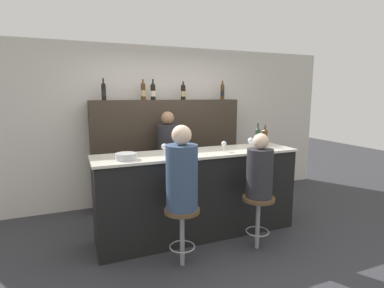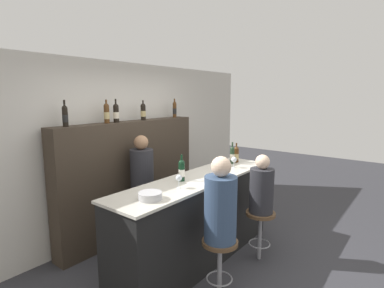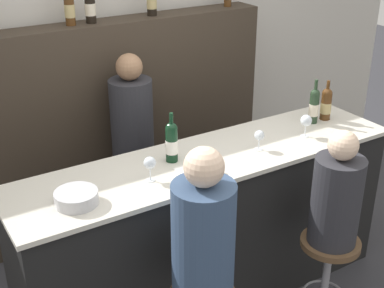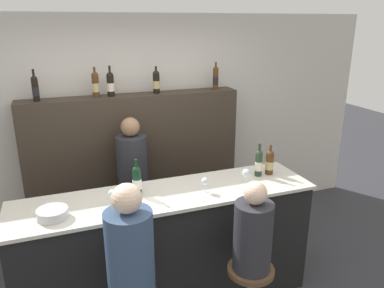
{
  "view_description": "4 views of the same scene",
  "coord_description": "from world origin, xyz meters",
  "views": [
    {
      "loc": [
        -1.48,
        -3.11,
        1.81
      ],
      "look_at": [
        -0.07,
        0.34,
        1.2
      ],
      "focal_mm": 28.0,
      "sensor_mm": 36.0,
      "label": 1
    },
    {
      "loc": [
        -2.89,
        -1.86,
        2.11
      ],
      "look_at": [
        -0.03,
        0.38,
        1.51
      ],
      "focal_mm": 28.0,
      "sensor_mm": 36.0,
      "label": 2
    },
    {
      "loc": [
        -1.69,
        -2.21,
        2.59
      ],
      "look_at": [
        -0.19,
        0.23,
        1.26
      ],
      "focal_mm": 50.0,
      "sensor_mm": 36.0,
      "label": 3
    },
    {
      "loc": [
        -0.82,
        -2.51,
        2.5
      ],
      "look_at": [
        0.24,
        0.34,
        1.51
      ],
      "focal_mm": 35.0,
      "sensor_mm": 36.0,
      "label": 4
    }
  ],
  "objects": [
    {
      "name": "guest_seated_left",
      "position": [
        -0.45,
        -0.31,
        1.02
      ],
      "size": [
        0.33,
        0.33,
        0.88
      ],
      "color": "#334766",
      "rests_on": "bar_stool_left"
    },
    {
      "name": "bar_stool_right",
      "position": [
        0.5,
        -0.31,
        0.5
      ],
      "size": [
        0.38,
        0.38,
        0.64
      ],
      "color": "gray",
      "rests_on": "ground_plane"
    },
    {
      "name": "wall_back",
      "position": [
        0.0,
        1.8,
        1.3
      ],
      "size": [
        6.4,
        0.05,
        2.6
      ],
      "color": "beige",
      "rests_on": "ground_plane"
    },
    {
      "name": "wine_bottle_counter_1",
      "position": [
        0.93,
        0.38,
        1.23
      ],
      "size": [
        0.07,
        0.07,
        0.32
      ],
      "color": "#233823",
      "rests_on": "bar_counter"
    },
    {
      "name": "wine_bottle_backbar_4",
      "position": [
        1.0,
        1.58,
        1.87
      ],
      "size": [
        0.07,
        0.07,
        0.32
      ],
      "color": "#4C2D14",
      "rests_on": "back_bar_cabinet"
    },
    {
      "name": "wine_glass_1",
      "position": [
        0.32,
        0.22,
        1.19
      ],
      "size": [
        0.07,
        0.07,
        0.13
      ],
      "color": "silver",
      "rests_on": "bar_counter"
    },
    {
      "name": "bar_stool_left",
      "position": [
        -0.45,
        -0.31,
        0.5
      ],
      "size": [
        0.38,
        0.38,
        0.64
      ],
      "color": "gray",
      "rests_on": "ground_plane"
    },
    {
      "name": "metal_bowl",
      "position": [
        -0.93,
        0.2,
        1.13
      ],
      "size": [
        0.23,
        0.23,
        0.07
      ],
      "color": "#B7B7BC",
      "rests_on": "bar_counter"
    },
    {
      "name": "wine_glass_2",
      "position": [
        0.72,
        0.22,
        1.21
      ],
      "size": [
        0.08,
        0.08,
        0.16
      ],
      "color": "silver",
      "rests_on": "bar_counter"
    },
    {
      "name": "bar_counter",
      "position": [
        0.0,
        0.3,
        0.55
      ],
      "size": [
        2.62,
        0.64,
        1.1
      ],
      "color": "black",
      "rests_on": "ground_plane"
    },
    {
      "name": "bartender",
      "position": [
        -0.12,
        1.21,
        0.72
      ],
      "size": [
        0.32,
        0.32,
        1.56
      ],
      "color": "#28282D",
      "rests_on": "ground_plane"
    },
    {
      "name": "wine_glass_0",
      "position": [
        -0.47,
        0.22,
        1.21
      ],
      "size": [
        0.07,
        0.07,
        0.15
      ],
      "color": "silver",
      "rests_on": "bar_counter"
    },
    {
      "name": "ground_plane",
      "position": [
        0.0,
        0.0,
        0.0
      ],
      "size": [
        16.0,
        16.0,
        0.0
      ],
      "primitive_type": "plane",
      "color": "#333338"
    },
    {
      "name": "wine_bottle_backbar_0",
      "position": [
        -0.99,
        1.58,
        1.86
      ],
      "size": [
        0.07,
        0.07,
        0.32
      ],
      "color": "black",
      "rests_on": "back_bar_cabinet"
    },
    {
      "name": "wine_bottle_counter_2",
      "position": [
        1.05,
        0.38,
        1.22
      ],
      "size": [
        0.08,
        0.08,
        0.3
      ],
      "color": "#4C2D14",
      "rests_on": "bar_counter"
    },
    {
      "name": "wine_bottle_backbar_3",
      "position": [
        0.28,
        1.58,
        1.86
      ],
      "size": [
        0.08,
        0.08,
        0.3
      ],
      "color": "black",
      "rests_on": "back_bar_cabinet"
    },
    {
      "name": "wine_bottle_backbar_1",
      "position": [
        -0.39,
        1.58,
        1.87
      ],
      "size": [
        0.08,
        0.08,
        0.32
      ],
      "color": "#4C2D14",
      "rests_on": "back_bar_cabinet"
    },
    {
      "name": "wine_bottle_backbar_2",
      "position": [
        -0.23,
        1.58,
        1.86
      ],
      "size": [
        0.08,
        0.08,
        0.33
      ],
      "color": "black",
      "rests_on": "back_bar_cabinet"
    },
    {
      "name": "wine_bottle_counter_0",
      "position": [
        -0.24,
        0.38,
        1.23
      ],
      "size": [
        0.08,
        0.08,
        0.32
      ],
      "color": "black",
      "rests_on": "bar_counter"
    },
    {
      "name": "back_bar_cabinet",
      "position": [
        0.0,
        1.58,
        0.86
      ],
      "size": [
        2.45,
        0.28,
        1.73
      ],
      "color": "#382D23",
      "rests_on": "ground_plane"
    },
    {
      "name": "guest_seated_right",
      "position": [
        0.5,
        -0.31,
        0.96
      ],
      "size": [
        0.3,
        0.3,
        0.75
      ],
      "color": "#28282D",
      "rests_on": "bar_stool_right"
    },
    {
      "name": "tasting_menu",
      "position": [
        -0.19,
        0.13,
        1.1
      ],
      "size": [
        0.21,
        0.3,
        0.0
      ],
      "color": "white",
      "rests_on": "bar_counter"
    }
  ]
}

